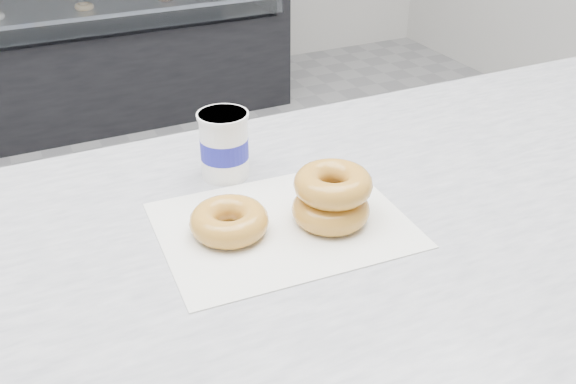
% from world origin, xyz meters
% --- Properties ---
extents(display_case, '(2.40, 0.74, 1.25)m').
position_xyz_m(display_case, '(0.00, 2.12, 0.49)').
color(display_case, black).
rests_on(display_case, ground).
extents(wax_paper, '(0.35, 0.28, 0.00)m').
position_xyz_m(wax_paper, '(0.06, -0.57, 0.90)').
color(wax_paper, silver).
rests_on(wax_paper, counter).
extents(donut_single, '(0.11, 0.11, 0.04)m').
position_xyz_m(donut_single, '(-0.01, -0.56, 0.92)').
color(donut_single, gold).
rests_on(donut_single, wax_paper).
extents(donut_stack, '(0.16, 0.16, 0.08)m').
position_xyz_m(donut_stack, '(0.13, -0.59, 0.94)').
color(donut_stack, gold).
rests_on(donut_stack, wax_paper).
extents(coffee_cup, '(0.08, 0.08, 0.11)m').
position_xyz_m(coffee_cup, '(0.04, -0.40, 0.95)').
color(coffee_cup, white).
rests_on(coffee_cup, counter).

